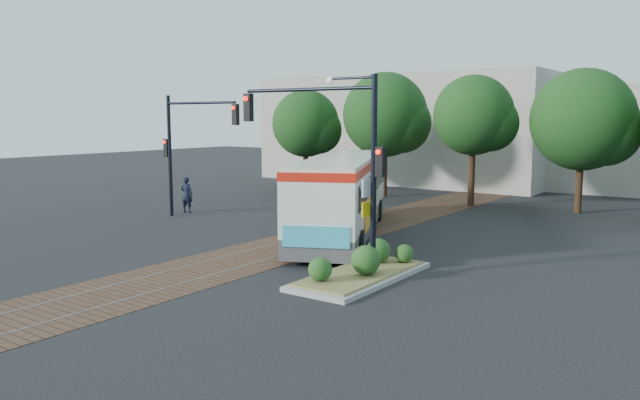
{
  "coord_description": "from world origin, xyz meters",
  "views": [
    {
      "loc": [
        14.63,
        -16.98,
        4.95
      ],
      "look_at": [
        0.1,
        3.43,
        1.6
      ],
      "focal_mm": 35.0,
      "sensor_mm": 36.0,
      "label": 1
    }
  ],
  "objects_px": {
    "signal_pole_main": "(339,143)",
    "officer": "(187,195)",
    "parked_car": "(316,184)",
    "signal_pole_left": "(185,139)",
    "city_bus": "(342,192)",
    "traffic_island": "(363,268)"
  },
  "relations": [
    {
      "from": "signal_pole_left",
      "to": "officer",
      "type": "bearing_deg",
      "value": 137.38
    },
    {
      "from": "city_bus",
      "to": "officer",
      "type": "distance_m",
      "value": 10.04
    },
    {
      "from": "signal_pole_main",
      "to": "signal_pole_left",
      "type": "xyz_separation_m",
      "value": [
        -12.23,
        4.8,
        -0.29
      ]
    },
    {
      "from": "signal_pole_main",
      "to": "parked_car",
      "type": "distance_m",
      "value": 20.39
    },
    {
      "from": "city_bus",
      "to": "signal_pole_left",
      "type": "relative_size",
      "value": 2.02
    },
    {
      "from": "signal_pole_main",
      "to": "parked_car",
      "type": "xyz_separation_m",
      "value": [
        -12.34,
        15.85,
        -3.48
      ]
    },
    {
      "from": "signal_pole_main",
      "to": "traffic_island",
      "type": "bearing_deg",
      "value": -5.36
    },
    {
      "from": "signal_pole_main",
      "to": "officer",
      "type": "bearing_deg",
      "value": 156.07
    },
    {
      "from": "traffic_island",
      "to": "officer",
      "type": "xyz_separation_m",
      "value": [
        -14.49,
        6.1,
        0.6
      ]
    },
    {
      "from": "traffic_island",
      "to": "signal_pole_left",
      "type": "height_order",
      "value": "signal_pole_left"
    },
    {
      "from": "signal_pole_left",
      "to": "parked_car",
      "type": "relative_size",
      "value": 1.28
    },
    {
      "from": "signal_pole_main",
      "to": "parked_car",
      "type": "bearing_deg",
      "value": 127.89
    },
    {
      "from": "city_bus",
      "to": "officer",
      "type": "bearing_deg",
      "value": 152.13
    },
    {
      "from": "traffic_island",
      "to": "parked_car",
      "type": "xyz_separation_m",
      "value": [
        -13.29,
        15.94,
        0.35
      ]
    },
    {
      "from": "city_bus",
      "to": "traffic_island",
      "type": "distance_m",
      "value": 7.39
    },
    {
      "from": "traffic_island",
      "to": "officer",
      "type": "bearing_deg",
      "value": 157.19
    },
    {
      "from": "city_bus",
      "to": "officer",
      "type": "height_order",
      "value": "city_bus"
    },
    {
      "from": "signal_pole_main",
      "to": "signal_pole_left",
      "type": "bearing_deg",
      "value": 158.55
    },
    {
      "from": "signal_pole_main",
      "to": "signal_pole_left",
      "type": "relative_size",
      "value": 1.0
    },
    {
      "from": "traffic_island",
      "to": "parked_car",
      "type": "distance_m",
      "value": 20.76
    },
    {
      "from": "signal_pole_left",
      "to": "signal_pole_main",
      "type": "bearing_deg",
      "value": -21.45
    },
    {
      "from": "officer",
      "to": "signal_pole_main",
      "type": "bearing_deg",
      "value": 141.13
    }
  ]
}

